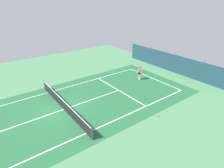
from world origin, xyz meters
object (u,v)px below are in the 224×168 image
(tennis_ball_midcourt, at_px, (85,83))
(tennis_ball_by_sideline, at_px, (159,94))
(tennis_player, at_px, (140,72))
(tennis_net, at_px, (63,105))
(water_bottle, at_px, (158,116))
(tennis_ball_near_player, at_px, (129,83))

(tennis_ball_midcourt, height_order, tennis_ball_by_sideline, same)
(tennis_ball_midcourt, bearing_deg, tennis_ball_by_sideline, 34.94)
(tennis_player, relative_size, tennis_ball_by_sideline, 24.85)
(tennis_net, bearing_deg, tennis_ball_by_sideline, 70.76)
(tennis_ball_midcourt, xyz_separation_m, water_bottle, (9.78, 1.68, 0.09))
(tennis_net, relative_size, tennis_ball_by_sideline, 153.33)
(tennis_player, relative_size, water_bottle, 6.83)
(water_bottle, bearing_deg, tennis_player, 147.36)
(tennis_ball_near_player, bearing_deg, tennis_ball_by_sideline, 10.97)
(tennis_ball_near_player, relative_size, tennis_ball_midcourt, 1.00)
(tennis_ball_near_player, distance_m, tennis_ball_midcourt, 5.26)
(tennis_player, bearing_deg, tennis_ball_by_sideline, 160.48)
(tennis_net, xyz_separation_m, water_bottle, (5.92, 5.99, -0.39))
(tennis_ball_near_player, height_order, water_bottle, water_bottle)
(tennis_ball_midcourt, bearing_deg, tennis_net, -48.13)
(tennis_ball_midcourt, bearing_deg, tennis_ball_near_player, 52.92)
(tennis_net, relative_size, water_bottle, 42.17)
(tennis_ball_near_player, height_order, tennis_ball_by_sideline, same)
(tennis_player, distance_m, tennis_ball_by_sideline, 4.22)
(tennis_player, distance_m, water_bottle, 7.98)
(tennis_net, xyz_separation_m, tennis_ball_by_sideline, (3.23, 9.26, -0.48))
(tennis_ball_near_player, xyz_separation_m, water_bottle, (6.61, -2.51, 0.09))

